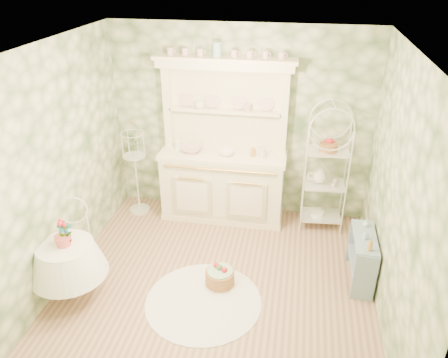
% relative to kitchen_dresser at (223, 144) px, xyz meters
% --- Properties ---
extents(floor, '(3.60, 3.60, 0.00)m').
position_rel_kitchen_dresser_xyz_m(floor, '(0.20, -1.52, -1.15)').
color(floor, tan).
rests_on(floor, ground).
extents(ceiling, '(3.60, 3.60, 0.00)m').
position_rel_kitchen_dresser_xyz_m(ceiling, '(0.20, -1.52, 1.56)').
color(ceiling, white).
rests_on(ceiling, floor).
extents(wall_left, '(3.60, 3.60, 0.00)m').
position_rel_kitchen_dresser_xyz_m(wall_left, '(-1.60, -1.52, 0.21)').
color(wall_left, beige).
rests_on(wall_left, floor).
extents(wall_right, '(3.60, 3.60, 0.00)m').
position_rel_kitchen_dresser_xyz_m(wall_right, '(2.00, -1.52, 0.21)').
color(wall_right, beige).
rests_on(wall_right, floor).
extents(wall_back, '(3.60, 3.60, 0.00)m').
position_rel_kitchen_dresser_xyz_m(wall_back, '(0.20, 0.28, 0.21)').
color(wall_back, beige).
rests_on(wall_back, floor).
extents(wall_front, '(3.60, 3.60, 0.00)m').
position_rel_kitchen_dresser_xyz_m(wall_front, '(0.20, -3.32, 0.21)').
color(wall_front, beige).
rests_on(wall_front, floor).
extents(kitchen_dresser, '(1.87, 0.61, 2.29)m').
position_rel_kitchen_dresser_xyz_m(kitchen_dresser, '(0.00, 0.00, 0.00)').
color(kitchen_dresser, white).
rests_on(kitchen_dresser, floor).
extents(bakers_rack, '(0.60, 0.45, 1.82)m').
position_rel_kitchen_dresser_xyz_m(bakers_rack, '(1.41, 0.01, -0.23)').
color(bakers_rack, white).
rests_on(bakers_rack, floor).
extents(side_shelf, '(0.34, 0.74, 0.62)m').
position_rel_kitchen_dresser_xyz_m(side_shelf, '(1.85, -1.11, -0.84)').
color(side_shelf, '#839CB4').
rests_on(side_shelf, floor).
extents(round_table, '(0.89, 0.89, 0.79)m').
position_rel_kitchen_dresser_xyz_m(round_table, '(-1.35, -1.99, -0.75)').
color(round_table, white).
rests_on(round_table, floor).
extents(cafe_chair, '(0.51, 0.51, 0.86)m').
position_rel_kitchen_dresser_xyz_m(cafe_chair, '(-1.48, -1.69, -0.71)').
color(cafe_chair, white).
rests_on(cafe_chair, floor).
extents(birdcage_stand, '(0.34, 0.34, 1.40)m').
position_rel_kitchen_dresser_xyz_m(birdcage_stand, '(-1.26, -0.09, -0.45)').
color(birdcage_stand, white).
rests_on(birdcage_stand, floor).
extents(floor_basket, '(0.41, 0.41, 0.20)m').
position_rel_kitchen_dresser_xyz_m(floor_basket, '(0.24, -1.49, -1.04)').
color(floor_basket, '#A56B3F').
rests_on(floor_basket, floor).
extents(lace_rug, '(1.48, 1.48, 0.01)m').
position_rel_kitchen_dresser_xyz_m(lace_rug, '(0.11, -1.82, -1.14)').
color(lace_rug, white).
rests_on(lace_rug, floor).
extents(bowl_floral, '(0.30, 0.30, 0.07)m').
position_rel_kitchen_dresser_xyz_m(bowl_floral, '(-0.43, -0.02, -0.13)').
color(bowl_floral, white).
rests_on(bowl_floral, kitchen_dresser).
extents(bowl_white, '(0.26, 0.26, 0.07)m').
position_rel_kitchen_dresser_xyz_m(bowl_white, '(0.06, -0.04, -0.13)').
color(bowl_white, white).
rests_on(bowl_white, kitchen_dresser).
extents(cup_left, '(0.16, 0.16, 0.11)m').
position_rel_kitchen_dresser_xyz_m(cup_left, '(-0.34, 0.16, 0.47)').
color(cup_left, white).
rests_on(cup_left, kitchen_dresser).
extents(cup_right, '(0.14, 0.14, 0.10)m').
position_rel_kitchen_dresser_xyz_m(cup_right, '(0.31, 0.16, 0.47)').
color(cup_right, white).
rests_on(cup_right, kitchen_dresser).
extents(potted_geranium, '(0.18, 0.16, 0.29)m').
position_rel_kitchen_dresser_xyz_m(potted_geranium, '(-1.31, -1.99, -0.30)').
color(potted_geranium, '#3F7238').
rests_on(potted_geranium, round_table).
extents(bottle_amber, '(0.07, 0.07, 0.15)m').
position_rel_kitchen_dresser_xyz_m(bottle_amber, '(1.86, -1.37, -0.46)').
color(bottle_amber, '#BF8538').
rests_on(bottle_amber, side_shelf).
extents(bottle_blue, '(0.07, 0.07, 0.11)m').
position_rel_kitchen_dresser_xyz_m(bottle_blue, '(1.84, -1.16, -0.49)').
color(bottle_blue, '#96C1D7').
rests_on(bottle_blue, side_shelf).
extents(bottle_glass, '(0.07, 0.07, 0.09)m').
position_rel_kitchen_dresser_xyz_m(bottle_glass, '(1.87, -0.90, -0.50)').
color(bottle_glass, silver).
rests_on(bottle_glass, side_shelf).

